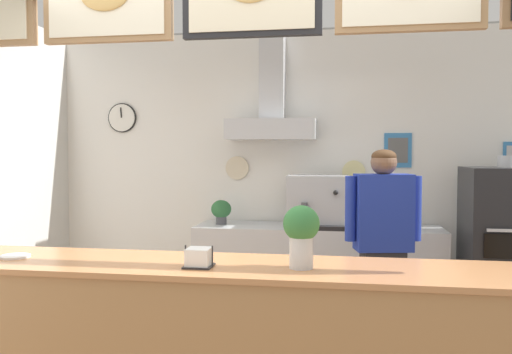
{
  "coord_description": "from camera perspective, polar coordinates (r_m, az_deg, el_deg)",
  "views": [
    {
      "loc": [
        0.51,
        -2.98,
        1.62
      ],
      "look_at": [
        -0.12,
        0.81,
        1.44
      ],
      "focal_mm": 37.68,
      "sensor_mm": 36.0,
      "label": 1
    }
  ],
  "objects": [
    {
      "name": "condiment_plate",
      "position": [
        3.34,
        -24.22,
        -7.68
      ],
      "size": [
        0.17,
        0.17,
        0.01
      ],
      "color": "white",
      "rests_on": "service_counter"
    },
    {
      "name": "espresso_machine",
      "position": [
        5.12,
        6.57,
        -2.6
      ],
      "size": [
        0.56,
        0.46,
        0.49
      ],
      "color": "#B7BABF",
      "rests_on": "back_prep_counter"
    },
    {
      "name": "potted_sage",
      "position": [
        5.27,
        -3.71,
        -3.55
      ],
      "size": [
        0.2,
        0.2,
        0.24
      ],
      "color": "#4C4C51",
      "rests_on": "back_prep_counter"
    },
    {
      "name": "basil_vase",
      "position": [
        2.76,
        4.83,
        -6.02
      ],
      "size": [
        0.19,
        0.19,
        0.32
      ],
      "color": "silver",
      "rests_on": "service_counter"
    },
    {
      "name": "potted_basil",
      "position": [
        5.19,
        13.42,
        -3.54
      ],
      "size": [
        0.22,
        0.22,
        0.27
      ],
      "color": "beige",
      "rests_on": "back_prep_counter"
    },
    {
      "name": "back_prep_counter",
      "position": [
        5.25,
        6.52,
        -10.21
      ],
      "size": [
        2.33,
        0.6,
        0.91
      ],
      "color": "silver",
      "rests_on": "ground_plane"
    },
    {
      "name": "pizza_oven",
      "position": [
        5.13,
        24.84,
        -7.35
      ],
      "size": [
        0.66,
        0.69,
        1.59
      ],
      "color": "#232326",
      "rests_on": "ground_plane"
    },
    {
      "name": "napkin_holder",
      "position": [
        2.81,
        -6.08,
        -8.58
      ],
      "size": [
        0.15,
        0.14,
        0.11
      ],
      "color": "#262628",
      "rests_on": "service_counter"
    },
    {
      "name": "back_wall_assembly",
      "position": [
        5.36,
        3.79,
        1.76
      ],
      "size": [
        5.06,
        2.69,
        2.86
      ],
      "color": "gray",
      "rests_on": "ground_plane"
    },
    {
      "name": "shop_worker",
      "position": [
        4.1,
        13.31,
        -7.72
      ],
      "size": [
        0.56,
        0.3,
        1.64
      ],
      "rotation": [
        0.0,
        0.0,
        3.34
      ],
      "color": "#232328",
      "rests_on": "ground_plane"
    }
  ]
}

